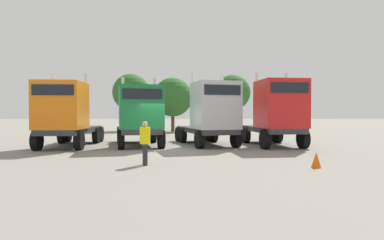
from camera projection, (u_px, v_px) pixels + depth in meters
The scene contains 10 objects.
ground at pixel (164, 150), 17.24m from camera, with size 200.00×200.00×0.00m, color gray.
semi_truck_orange at pixel (65, 114), 18.45m from camera, with size 2.81×6.50×4.29m.
semi_truck_green at pixel (140, 116), 19.08m from camera, with size 3.75×6.54×4.13m.
semi_truck_silver at pixel (212, 114), 19.43m from camera, with size 3.97×6.52×4.38m.
semi_truck_red at pixel (277, 112), 19.08m from camera, with size 3.12×6.28×4.46m.
visitor_in_hivis at pixel (145, 140), 12.37m from camera, with size 0.48×0.48×1.67m.
traffic_cone_near at pixel (316, 160), 11.76m from camera, with size 0.36×0.36×0.57m, color #F2590C.
oak_far_left at pixel (131, 93), 36.66m from camera, with size 4.19×4.19×6.43m.
oak_far_centre at pixel (173, 97), 35.15m from camera, with size 4.23×4.23×5.85m.
oak_far_right at pixel (233, 93), 38.35m from camera, with size 4.20×4.20×6.53m.
Camera 1 is at (1.10, -17.23, 1.97)m, focal length 30.42 mm.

